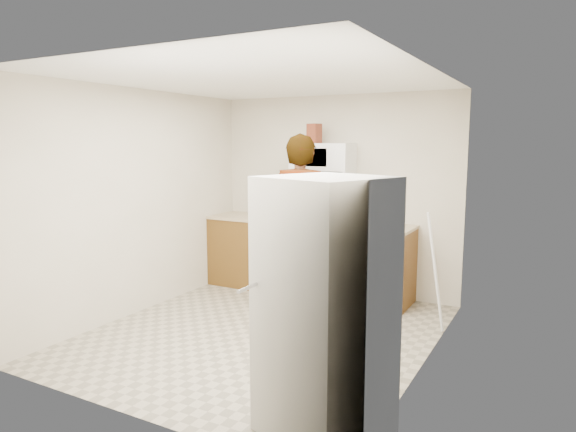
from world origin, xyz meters
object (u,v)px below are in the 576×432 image
Objects in this scene: microwave at (323,159)px; person at (300,222)px; kettle at (376,218)px; gas_range at (317,257)px; saucepan at (307,213)px; fridge at (325,308)px.

microwave is 0.38× the size of person.
microwave reaches higher than kettle.
gas_range reaches higher than saucepan.
person is at bearing -88.04° from microwave.
kettle is (0.72, -0.01, -0.68)m from microwave.
person reaches higher than microwave.
gas_range is 0.56× the size of person.
microwave is at bearing 90.00° from gas_range.
gas_range is at bearing -90.00° from microwave.
fridge reaches higher than saucepan.
saucepan is at bearing -81.24° from person.
person is 2.65m from fridge.
person reaches higher than kettle.
person is 0.70m from saucepan.
fridge is at bearing -63.84° from gas_range.
gas_range is 1.22m from microwave.
kettle is at bearing -0.91° from microwave.
fridge is 8.50× the size of saucepan.
saucepan is (-0.21, 0.01, -0.69)m from microwave.
gas_range is 7.03× the size of kettle.
kettle is (-0.65, 2.92, 0.17)m from fridge.
microwave is 0.72m from saucepan.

